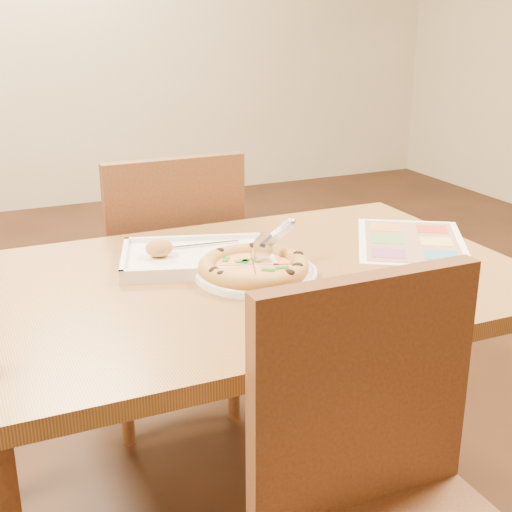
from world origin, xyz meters
name	(u,v)px	position (x,y,z in m)	size (l,w,h in m)	color
dining_table	(245,310)	(0.00, 0.00, 0.63)	(1.30, 0.85, 0.72)	olive
chair_near	(389,482)	(0.00, -0.60, 0.57)	(0.42, 0.42, 0.47)	brown
chair_far	(169,259)	(0.00, 0.60, 0.57)	(0.42, 0.42, 0.47)	brown
plate	(256,273)	(0.02, -0.01, 0.73)	(0.28, 0.28, 0.02)	white
pizza	(254,267)	(0.01, -0.02, 0.75)	(0.25, 0.25, 0.04)	gold
pizza_cutter	(273,238)	(0.08, 0.01, 0.80)	(0.13, 0.06, 0.08)	silver
appetizer_tray	(194,258)	(-0.08, 0.13, 0.73)	(0.42, 0.34, 0.06)	white
menu	(411,241)	(0.50, 0.05, 0.72)	(0.27, 0.38, 0.01)	white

